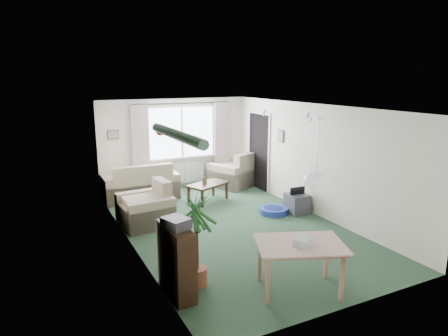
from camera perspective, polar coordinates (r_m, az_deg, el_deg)
name	(u,v)px	position (r m, az deg, el deg)	size (l,w,h in m)	color
ground	(231,226)	(8.13, 0.95, -8.35)	(6.50, 6.50, 0.00)	#28432D
window	(182,132)	(10.71, -6.07, 5.08)	(1.80, 0.03, 1.30)	white
curtain_rod	(182,103)	(10.56, -6.02, 9.17)	(2.60, 0.03, 0.03)	black
curtain_left	(140,145)	(10.31, -11.85, 3.27)	(0.45, 0.08, 2.00)	beige
curtain_right	(222,139)	(11.11, -0.28, 4.23)	(0.45, 0.08, 2.00)	beige
radiator	(183,173)	(10.88, -5.86, -0.70)	(1.20, 0.10, 0.55)	white
doorway	(259,152)	(10.65, 5.00, 2.33)	(0.03, 0.95, 2.00)	black
pendant_lamp	(316,180)	(5.95, 13.02, -1.72)	(0.36, 0.36, 0.36)	white
tinsel_garland	(177,135)	(4.74, -6.78, 4.71)	(1.60, 1.60, 0.12)	#196626
bauble_cluster_a	(264,110)	(9.03, 5.75, 8.23)	(0.20, 0.20, 0.20)	silver
bauble_cluster_b	(309,114)	(8.23, 12.02, 7.56)	(0.20, 0.20, 0.20)	silver
wall_picture_back	(113,135)	(10.22, -15.59, 4.58)	(0.28, 0.03, 0.22)	brown
wall_picture_right	(281,136)	(9.73, 8.12, 4.53)	(0.03, 0.24, 0.30)	brown
sofa	(140,180)	(10.08, -11.90, -1.73)	(1.79, 0.95, 0.89)	beige
armchair_corner	(233,169)	(10.96, 1.24, -0.14)	(1.06, 1.00, 0.94)	#BBA28D
armchair_left	(145,203)	(8.25, -11.24, -4.98)	(1.00, 0.95, 0.90)	beige
coffee_table	(208,192)	(9.67, -2.30, -3.48)	(0.98, 0.54, 0.44)	black
photo_frame	(205,181)	(9.56, -2.78, -1.80)	(0.12, 0.02, 0.16)	brown
bookshelf	(176,261)	(5.63, -6.82, -13.02)	(0.27, 0.81, 0.99)	black
hifi_box	(176,223)	(5.37, -6.86, -7.79)	(0.28, 0.35, 0.14)	#3C3B41
houseplant	(197,239)	(5.74, -3.92, -10.07)	(0.61, 0.61, 1.42)	#216129
dining_table	(299,267)	(5.84, 10.66, -13.79)	(1.10, 0.74, 0.69)	#987F52
gift_box	(303,242)	(5.63, 11.21, -10.37)	(0.25, 0.18, 0.12)	silver
tv_cube	(297,203)	(8.99, 10.38, -5.01)	(0.43, 0.47, 0.43)	#313135
pet_bed	(273,210)	(8.93, 7.07, -6.04)	(0.63, 0.63, 0.13)	#1F4992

